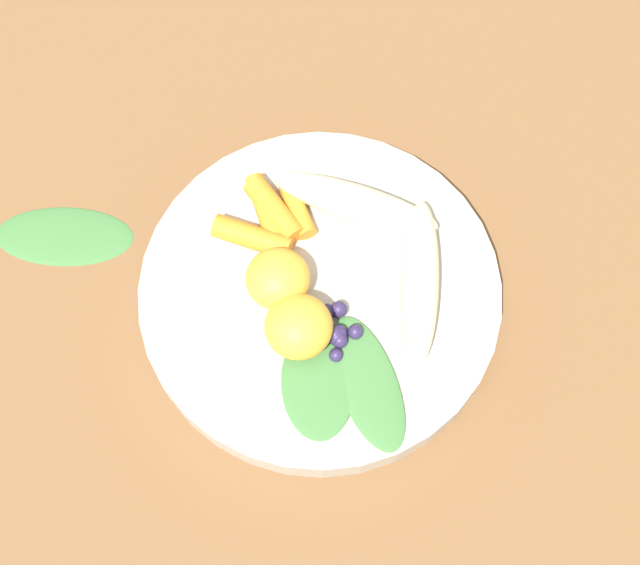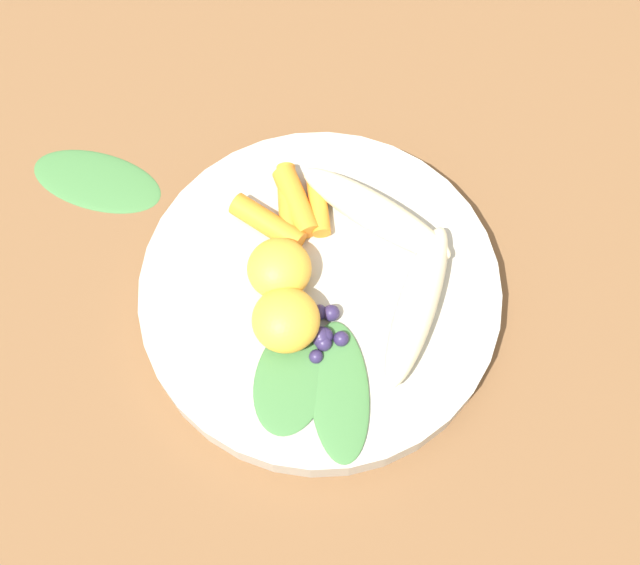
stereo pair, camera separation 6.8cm
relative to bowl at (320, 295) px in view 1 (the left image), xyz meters
name	(u,v)px [view 1 (the left image)]	position (x,y,z in m)	size (l,w,h in m)	color
ground_plane	(320,301)	(0.00, 0.00, -0.01)	(2.40, 2.40, 0.00)	brown
bowl	(320,295)	(0.00, 0.00, 0.00)	(0.29, 0.29, 0.03)	#B2AD9E
banana_peeled_left	(355,202)	(0.04, -0.06, 0.03)	(0.14, 0.03, 0.03)	beige
banana_peeled_right	(420,281)	(-0.04, -0.06, 0.03)	(0.14, 0.03, 0.03)	beige
orange_segment_near	(299,327)	(-0.02, 0.04, 0.03)	(0.05, 0.05, 0.04)	#F4A833
orange_segment_far	(278,278)	(0.02, 0.03, 0.03)	(0.05, 0.05, 0.04)	#F4A833
carrot_front	(296,207)	(0.07, -0.02, 0.02)	(0.02, 0.02, 0.05)	orange
carrot_mid_left	(274,210)	(0.07, -0.01, 0.02)	(0.02, 0.02, 0.06)	orange
carrot_mid_right	(263,212)	(0.08, 0.00, 0.02)	(0.02, 0.02, 0.06)	orange
carrot_rear	(252,237)	(0.06, 0.02, 0.02)	(0.02, 0.02, 0.06)	orange
blueberry_pile	(335,330)	(-0.04, 0.01, 0.02)	(0.04, 0.04, 0.01)	#2D234C
coconut_shred_patch	(320,356)	(-0.05, 0.03, 0.02)	(0.05, 0.05, 0.00)	white
kale_leaf_left	(318,382)	(-0.06, 0.05, 0.02)	(0.09, 0.06, 0.01)	#3D7038
kale_leaf_right	(367,383)	(-0.08, 0.02, 0.02)	(0.11, 0.04, 0.01)	#3D7038
kale_leaf_stray	(64,235)	(0.17, 0.14, -0.01)	(0.12, 0.06, 0.01)	#3D7038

